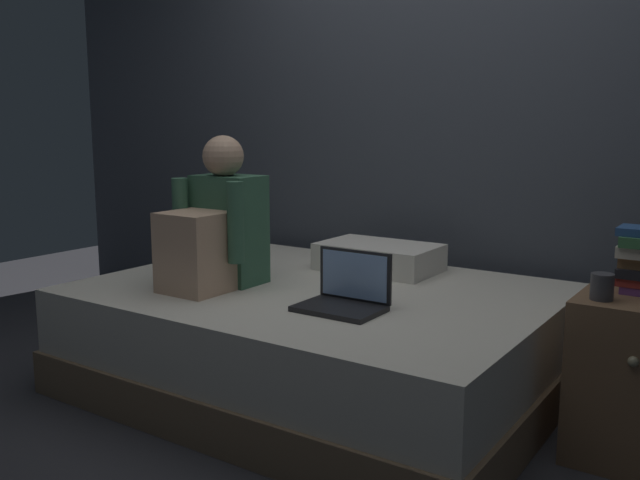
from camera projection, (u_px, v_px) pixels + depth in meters
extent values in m
plane|color=#2D2D33|center=(317.00, 422.00, 2.71)|extent=(8.00, 8.00, 0.00)
cube|color=#424751|center=(451.00, 87.00, 3.46)|extent=(5.60, 0.10, 2.70)
cube|color=#7A6047|center=(318.00, 367.00, 3.05)|extent=(2.00, 1.50, 0.19)
cube|color=beige|center=(318.00, 317.00, 3.01)|extent=(1.96, 1.46, 0.28)
sphere|color=gray|center=(633.00, 362.00, 2.18)|extent=(0.04, 0.04, 0.04)
cube|color=#38664C|center=(230.00, 229.00, 3.04)|extent=(0.30, 0.20, 0.48)
sphere|color=tan|center=(223.00, 156.00, 2.97)|extent=(0.18, 0.18, 0.18)
cube|color=tan|center=(195.00, 252.00, 2.88)|extent=(0.26, 0.24, 0.34)
cylinder|color=#38664C|center=(181.00, 217.00, 3.01)|extent=(0.07, 0.07, 0.34)
cylinder|color=#38664C|center=(236.00, 223.00, 2.83)|extent=(0.07, 0.07, 0.34)
cube|color=black|center=(339.00, 309.00, 2.60)|extent=(0.32, 0.22, 0.02)
cube|color=black|center=(355.00, 275.00, 2.67)|extent=(0.32, 0.01, 0.20)
cube|color=#8CB2EA|center=(354.00, 275.00, 2.67)|extent=(0.29, 0.00, 0.18)
cube|color=silver|center=(379.00, 257.00, 3.32)|extent=(0.56, 0.36, 0.13)
cylinder|color=#3D3D42|center=(602.00, 287.00, 2.30)|extent=(0.08, 0.08, 0.09)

